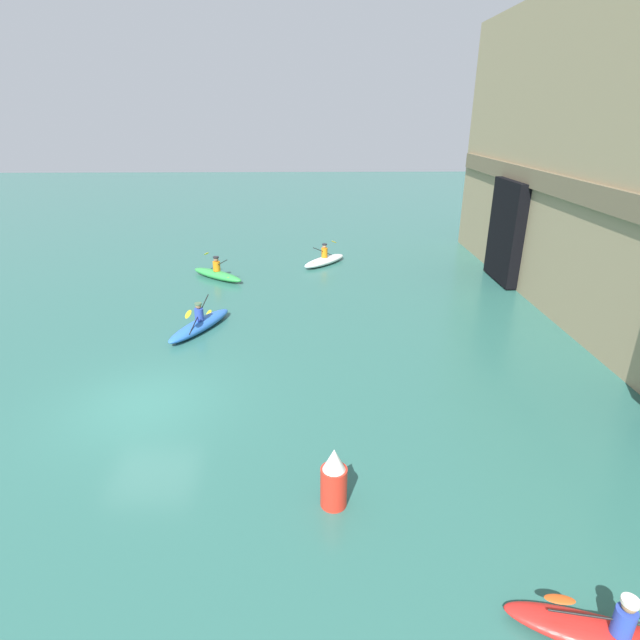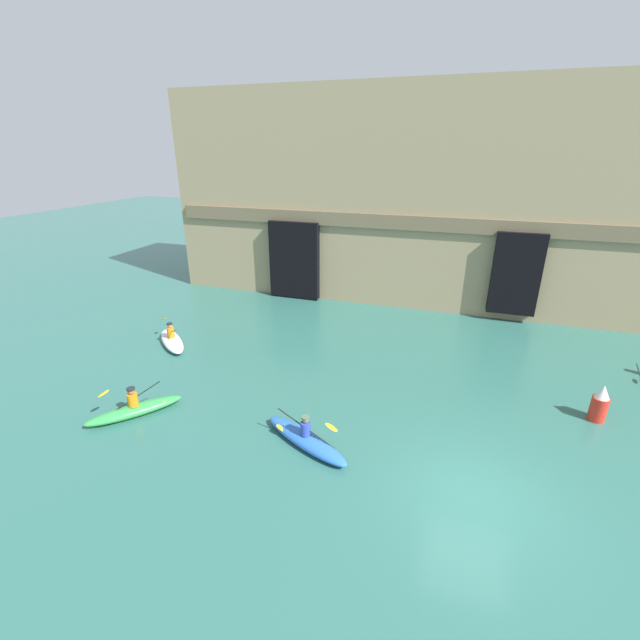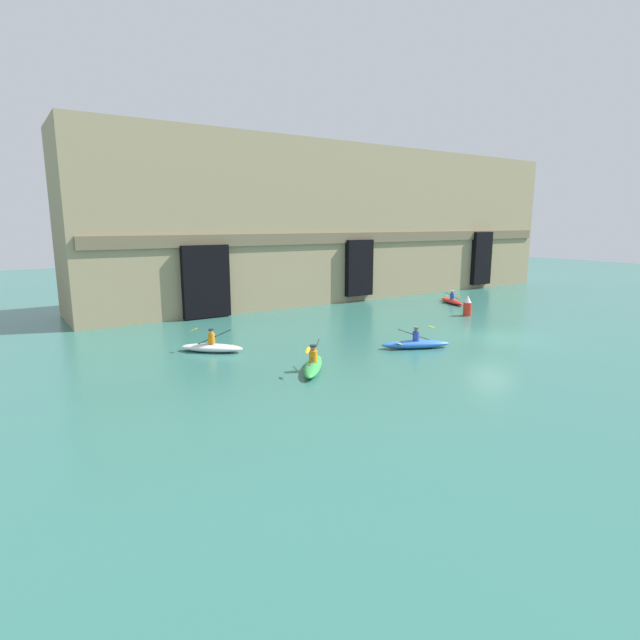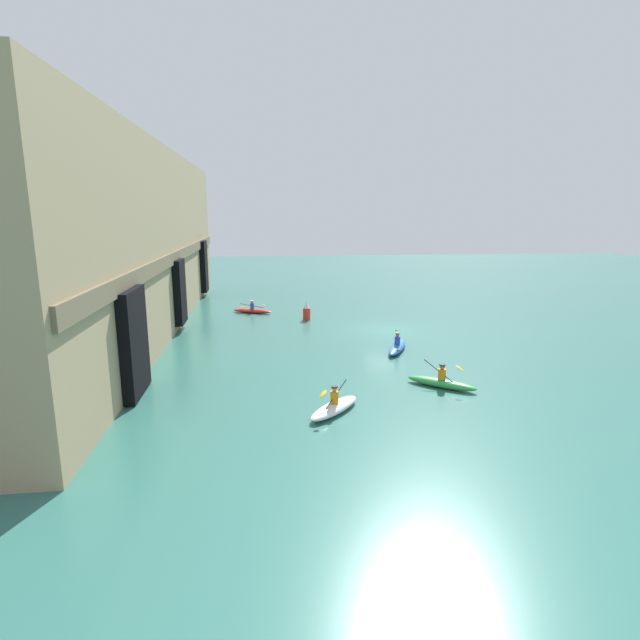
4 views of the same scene
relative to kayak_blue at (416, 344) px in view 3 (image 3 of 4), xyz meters
The scene contains 7 objects.
ground_plane 5.18m from the kayak_blue, ahead, with size 120.00×120.00×0.00m, color #2D665B.
cliff_bluff 19.32m from the kayak_blue, 65.28° to the left, with size 42.50×6.99×12.01m.
kayak_blue is the anchor object (origin of this frame).
kayak_red 14.95m from the kayak_blue, 35.18° to the left, with size 1.83×3.28×1.02m.
kayak_white 9.98m from the kayak_blue, 150.37° to the left, with size 2.85×2.67×1.18m.
kayak_green 6.31m from the kayak_blue, behind, with size 2.57×2.96×1.22m.
marker_buoy 10.17m from the kayak_blue, 26.32° to the left, with size 0.55×0.55×1.37m.
Camera 3 is at (-22.35, -16.76, 6.12)m, focal length 28.00 mm.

